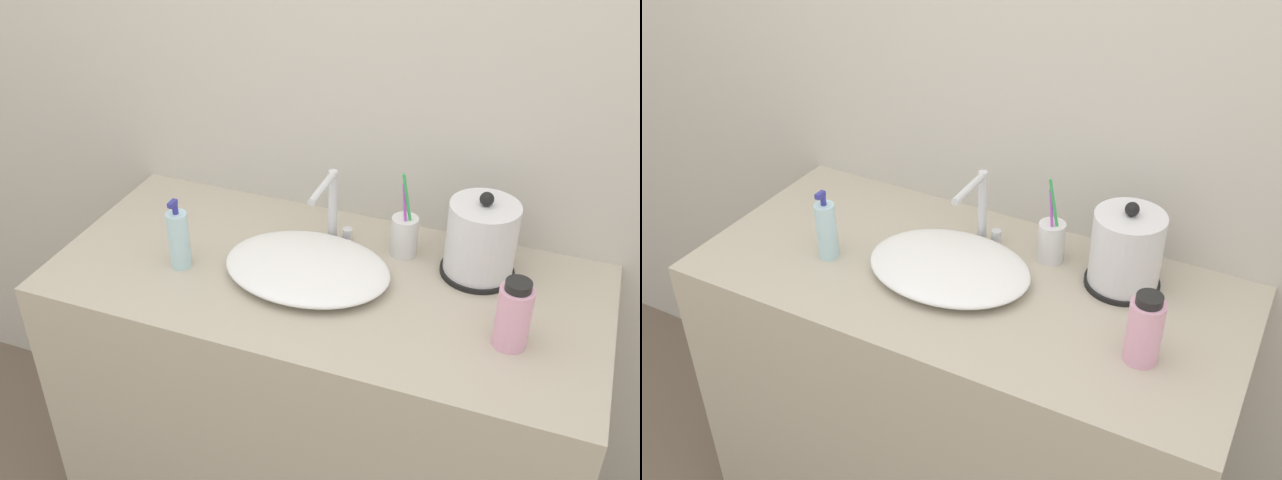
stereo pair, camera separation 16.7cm
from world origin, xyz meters
The scene contains 8 objects.
wall_back centered at (0.00, 0.61, 1.30)m, with size 6.00×0.04×2.60m.
vanity_counter centered at (0.00, 0.29, 0.44)m, with size 1.28×0.59×0.88m.
sink_basin centered at (-0.04, 0.28, 0.91)m, with size 0.39×0.29×0.05m.
faucet centered at (-0.03, 0.43, 0.99)m, with size 0.06×0.15×0.19m.
electric_kettle centered at (0.32, 0.44, 0.97)m, with size 0.17×0.17×0.21m.
toothbrush_cup centered at (0.14, 0.45, 0.94)m, with size 0.06×0.06×0.23m.
lotion_bottle centered at (-0.33, 0.22, 0.96)m, with size 0.05×0.05×0.18m.
shampoo_bottle centered at (0.43, 0.21, 0.96)m, with size 0.07×0.07×0.16m.
Camera 2 is at (0.64, -0.94, 1.90)m, focal length 42.00 mm.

